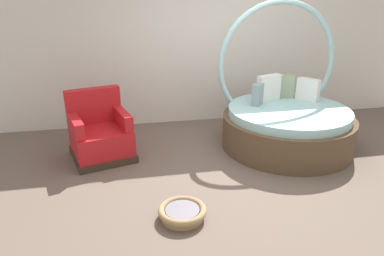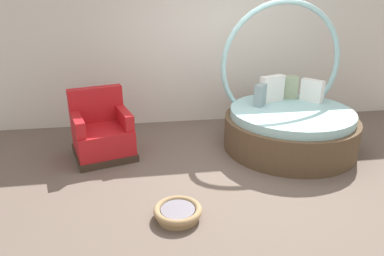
# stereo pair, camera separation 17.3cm
# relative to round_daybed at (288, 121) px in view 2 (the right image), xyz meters

# --- Properties ---
(ground_plane) EXTENTS (8.00, 8.00, 0.02)m
(ground_plane) POSITION_rel_round_daybed_xyz_m (-0.94, -0.72, -0.42)
(ground_plane) COLOR #66564C
(back_wall) EXTENTS (8.00, 0.12, 2.63)m
(back_wall) POSITION_rel_round_daybed_xyz_m (-0.94, 1.39, 0.90)
(back_wall) COLOR silver
(back_wall) RESTS_ON ground_plane
(round_daybed) EXTENTS (1.94, 1.94, 2.12)m
(round_daybed) POSITION_rel_round_daybed_xyz_m (0.00, 0.00, 0.00)
(round_daybed) COLOR brown
(round_daybed) RESTS_ON ground_plane
(red_armchair) EXTENTS (0.99, 0.99, 0.94)m
(red_armchair) POSITION_rel_round_daybed_xyz_m (-2.74, 0.11, -0.08)
(red_armchair) COLOR #38281E
(red_armchair) RESTS_ON ground_plane
(pet_basket) EXTENTS (0.51, 0.51, 0.13)m
(pet_basket) POSITION_rel_round_daybed_xyz_m (-1.85, -1.58, -0.34)
(pet_basket) COLOR #9E7F56
(pet_basket) RESTS_ON ground_plane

